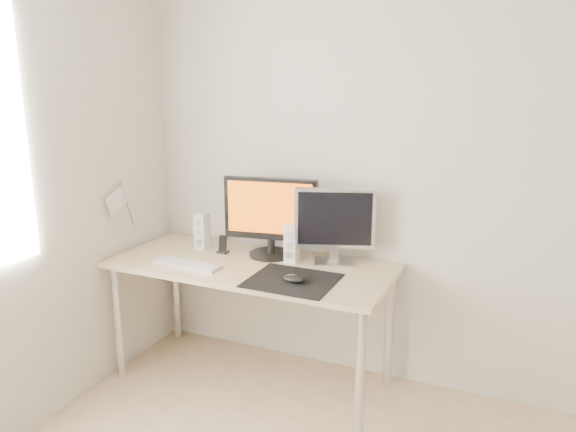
% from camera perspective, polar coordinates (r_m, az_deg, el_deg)
% --- Properties ---
extents(wall_back, '(3.50, 0.00, 3.50)m').
position_cam_1_polar(wall_back, '(3.13, 14.72, 4.13)').
color(wall_back, silver).
rests_on(wall_back, ground).
extents(mousepad, '(0.45, 0.40, 0.00)m').
position_cam_1_polar(mousepad, '(2.93, 0.44, -6.57)').
color(mousepad, black).
rests_on(mousepad, desk).
extents(mouse, '(0.12, 0.07, 0.04)m').
position_cam_1_polar(mouse, '(2.89, 0.57, -6.40)').
color(mouse, black).
rests_on(mouse, mousepad).
extents(desk, '(1.60, 0.70, 0.73)m').
position_cam_1_polar(desk, '(3.23, -3.71, -6.14)').
color(desk, '#D1B587').
rests_on(desk, ground).
extents(main_monitor, '(0.55, 0.30, 0.47)m').
position_cam_1_polar(main_monitor, '(3.25, -1.78, 0.18)').
color(main_monitor, black).
rests_on(main_monitor, desk).
extents(second_monitor, '(0.44, 0.22, 0.43)m').
position_cam_1_polar(second_monitor, '(3.14, 4.77, -0.63)').
color(second_monitor, '#B3B3B5').
rests_on(second_monitor, desk).
extents(speaker_left, '(0.07, 0.09, 0.22)m').
position_cam_1_polar(speaker_left, '(3.47, -8.71, -1.51)').
color(speaker_left, white).
rests_on(speaker_left, desk).
extents(speaker_right, '(0.07, 0.09, 0.22)m').
position_cam_1_polar(speaker_right, '(3.19, 0.41, -2.76)').
color(speaker_right, white).
rests_on(speaker_right, desk).
extents(keyboard, '(0.43, 0.14, 0.02)m').
position_cam_1_polar(keyboard, '(3.21, -10.24, -4.85)').
color(keyboard, '#B5B5B7').
rests_on(keyboard, desk).
extents(phone_dock, '(0.06, 0.05, 0.11)m').
position_cam_1_polar(phone_dock, '(3.38, -6.63, -3.22)').
color(phone_dock, black).
rests_on(phone_dock, desk).
extents(pennant, '(0.01, 0.23, 0.29)m').
position_cam_1_polar(pennant, '(3.43, -16.72, 1.43)').
color(pennant, '#A57F54').
rests_on(pennant, wall_left).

